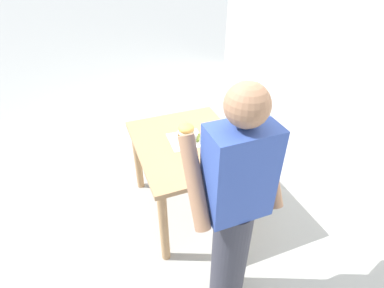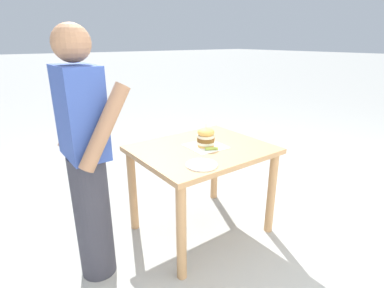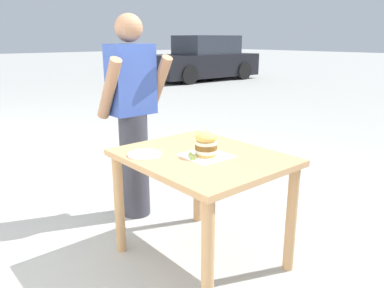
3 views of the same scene
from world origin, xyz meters
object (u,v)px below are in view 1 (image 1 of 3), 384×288
(side_plate_with_forks, at_px, (231,150))
(diner_across_table, at_px, (234,210))
(pickle_spear, at_px, (198,138))
(sandwich, at_px, (186,132))
(patio_table, at_px, (188,155))

(side_plate_with_forks, xyz_separation_m, diner_across_table, (0.33, 0.67, 0.11))
(pickle_spear, height_order, side_plate_with_forks, pickle_spear)
(sandwich, height_order, side_plate_with_forks, sandwich)
(patio_table, relative_size, sandwich, 5.51)
(pickle_spear, xyz_separation_m, side_plate_with_forks, (-0.19, 0.25, -0.01))
(sandwich, distance_m, pickle_spear, 0.13)
(sandwich, bearing_deg, pickle_spear, 167.67)
(pickle_spear, bearing_deg, diner_across_table, 81.10)
(patio_table, distance_m, pickle_spear, 0.18)
(patio_table, xyz_separation_m, sandwich, (0.00, -0.04, 0.21))
(patio_table, height_order, side_plate_with_forks, side_plate_with_forks)
(pickle_spear, distance_m, side_plate_with_forks, 0.31)
(sandwich, height_order, diner_across_table, diner_across_table)
(patio_table, height_order, sandwich, sandwich)
(pickle_spear, relative_size, diner_across_table, 0.06)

